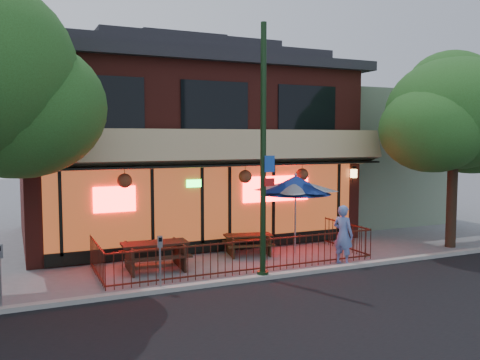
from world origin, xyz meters
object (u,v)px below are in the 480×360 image
object	(u,v)px
street_tree_right	(454,108)
pedestrian	(343,235)
patio_umbrella	(296,185)
picnic_table_right	(248,241)
parking_meter_near	(160,254)
picnic_table_left	(155,252)
street_light	(263,166)

from	to	relation	value
street_tree_right	pedestrian	bearing A→B (deg)	-173.61
patio_umbrella	street_tree_right	bearing A→B (deg)	-13.30
picnic_table_right	pedestrian	bearing A→B (deg)	-48.27
patio_umbrella	pedestrian	size ratio (longest dim) A/B	1.48
street_tree_right	picnic_table_right	distance (m)	8.67
pedestrian	parking_meter_near	xyz separation A→B (m)	(-5.91, -0.42, 0.05)
picnic_table_right	parking_meter_near	size ratio (longest dim) A/B	1.25
picnic_table_left	picnic_table_right	size ratio (longest dim) A/B	1.12
street_light	pedestrian	distance (m)	3.75
street_tree_right	patio_umbrella	xyz separation A→B (m)	(-5.65, 1.34, -2.63)
street_light	street_tree_right	world-z (taller)	street_tree_right
street_light	picnic_table_right	size ratio (longest dim) A/B	3.92
picnic_table_right	parking_meter_near	world-z (taller)	parking_meter_near
street_tree_right	picnic_table_right	bearing A→B (deg)	165.82
parking_meter_near	street_light	bearing A→B (deg)	-0.05
street_tree_right	pedestrian	size ratio (longest dim) A/B	3.80
street_light	picnic_table_left	distance (m)	4.21
picnic_table_left	picnic_table_right	world-z (taller)	picnic_table_left
street_tree_right	picnic_table_left	xyz separation A→B (m)	(-10.54, 1.17, -4.42)
street_tree_right	picnic_table_left	world-z (taller)	street_tree_right
street_tree_right	patio_umbrella	world-z (taller)	street_tree_right
pedestrian	street_tree_right	bearing A→B (deg)	-106.42
picnic_table_left	pedestrian	size ratio (longest dim) A/B	1.08
picnic_table_right	pedestrian	world-z (taller)	pedestrian
picnic_table_left	picnic_table_right	bearing A→B (deg)	10.91
patio_umbrella	parking_meter_near	distance (m)	5.96
pedestrian	parking_meter_near	world-z (taller)	pedestrian
street_light	pedestrian	size ratio (longest dim) A/B	3.79
street_light	parking_meter_near	bearing A→B (deg)	179.95
street_light	patio_umbrella	bearing A→B (deg)	44.15
picnic_table_right	patio_umbrella	bearing A→B (deg)	-17.36
street_light	pedestrian	bearing A→B (deg)	8.06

